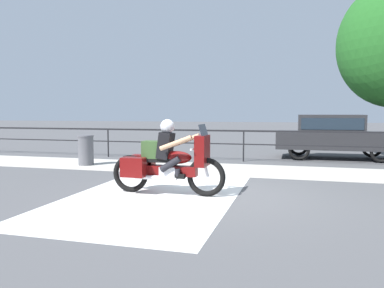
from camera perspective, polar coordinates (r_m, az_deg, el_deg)
ground_plane at (r=7.71m, az=2.60°, el=-7.66°), size 120.00×120.00×0.00m
sidewalk_band at (r=11.00m, az=6.51°, el=-3.91°), size 44.00×2.40×0.01m
crosswalk_band at (r=7.81m, az=-5.17°, el=-7.48°), size 3.22×6.00×0.01m
fence_railing at (r=12.83m, az=7.87°, el=1.11°), size 36.00×0.05×1.08m
motorcycle at (r=7.62m, az=-3.97°, el=-2.58°), size 2.41×0.76×1.53m
parked_car at (r=14.42m, az=20.85°, el=1.52°), size 4.25×1.75×1.59m
trash_bin at (r=12.28m, az=-15.86°, el=-0.91°), size 0.49×0.49×0.96m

